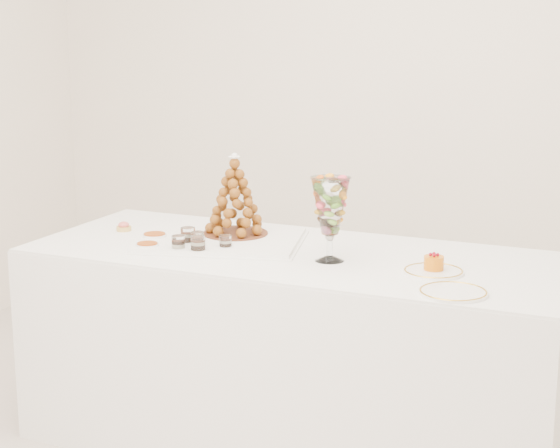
% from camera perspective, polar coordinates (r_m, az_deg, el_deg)
% --- Properties ---
extents(buffet_table, '(2.12, 0.86, 0.80)m').
position_cam_1_polar(buffet_table, '(3.76, 0.96, -7.65)').
color(buffet_table, white).
rests_on(buffet_table, ground).
extents(lace_tray, '(0.73, 0.62, 0.02)m').
position_cam_1_polar(lace_tray, '(3.79, -3.65, -1.00)').
color(lace_tray, white).
rests_on(lace_tray, buffet_table).
extents(macaron_vase, '(0.14, 0.14, 0.32)m').
position_cam_1_polar(macaron_vase, '(3.47, 3.08, 1.05)').
color(macaron_vase, white).
rests_on(macaron_vase, buffet_table).
extents(cake_plate, '(0.22, 0.22, 0.01)m').
position_cam_1_polar(cake_plate, '(3.39, 9.34, -2.89)').
color(cake_plate, white).
rests_on(cake_plate, buffet_table).
extents(spare_plate, '(0.23, 0.23, 0.01)m').
position_cam_1_polar(spare_plate, '(3.15, 10.51, -4.13)').
color(spare_plate, white).
rests_on(spare_plate, buffet_table).
extents(pink_tart, '(0.06, 0.06, 0.04)m').
position_cam_1_polar(pink_tart, '(4.04, -9.50, -0.18)').
color(pink_tart, tan).
rests_on(pink_tart, buffet_table).
extents(verrine_a, '(0.07, 0.07, 0.08)m').
position_cam_1_polar(verrine_a, '(3.73, -5.63, -0.80)').
color(verrine_a, white).
rests_on(verrine_a, buffet_table).
extents(verrine_b, '(0.06, 0.06, 0.07)m').
position_cam_1_polar(verrine_b, '(3.68, -5.05, -1.03)').
color(verrine_b, white).
rests_on(verrine_b, buffet_table).
extents(verrine_c, '(0.06, 0.06, 0.06)m').
position_cam_1_polar(verrine_c, '(3.64, -3.34, -1.19)').
color(verrine_c, white).
rests_on(verrine_c, buffet_table).
extents(verrine_d, '(0.06, 0.06, 0.07)m').
position_cam_1_polar(verrine_d, '(3.63, -6.21, -1.24)').
color(verrine_d, white).
rests_on(verrine_d, buffet_table).
extents(verrine_e, '(0.06, 0.06, 0.08)m').
position_cam_1_polar(verrine_e, '(3.60, -5.02, -1.31)').
color(verrine_e, white).
rests_on(verrine_e, buffet_table).
extents(ramekin_back, '(0.10, 0.10, 0.03)m').
position_cam_1_polar(ramekin_back, '(3.83, -7.65, -0.85)').
color(ramekin_back, white).
rests_on(ramekin_back, buffet_table).
extents(ramekin_front, '(0.09, 0.09, 0.03)m').
position_cam_1_polar(ramekin_front, '(3.69, -8.09, -1.42)').
color(ramekin_front, white).
rests_on(ramekin_front, buffet_table).
extents(croquembouche, '(0.28, 0.28, 0.33)m').
position_cam_1_polar(croquembouche, '(3.82, -2.76, 1.78)').
color(croquembouche, brown).
rests_on(croquembouche, lace_tray).
extents(mousse_cake, '(0.07, 0.07, 0.06)m').
position_cam_1_polar(mousse_cake, '(3.39, 9.36, -2.34)').
color(mousse_cake, orange).
rests_on(mousse_cake, cake_plate).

